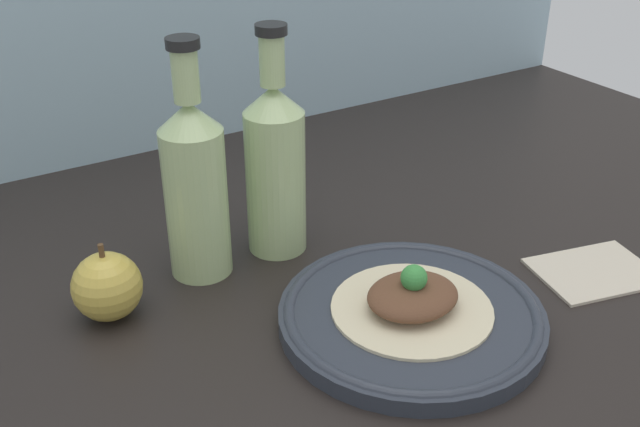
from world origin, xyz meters
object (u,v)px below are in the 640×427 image
Objects in this scene: cider_bottle_right at (275,164)px; apple at (107,286)px; plate at (411,315)px; cider_bottle_left at (195,184)px; plated_food at (412,299)px.

cider_bottle_right reaches higher than apple.
cider_bottle_right is (-4.50, 22.84, 10.63)cm from plate.
cider_bottle_left reaches higher than plate.
plated_food is 24.75cm from cider_bottle_right.
plate is at bearing 75.96° from plated_food.
plated_food is at bearing -34.44° from apple.
cider_bottle_left reaches higher than plated_food.
plated_food is 34.08cm from apple.
cider_bottle_left is 15.48cm from apple.
cider_bottle_left is (-15.30, 22.84, 8.40)cm from plated_food.
cider_bottle_left is 10.79cm from cider_bottle_right.
cider_bottle_left is 3.13× the size of apple.
cider_bottle_right reaches higher than plated_food.
cider_bottle_right is at bearing 101.15° from plated_food.
plated_food is 0.61× the size of cider_bottle_left.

